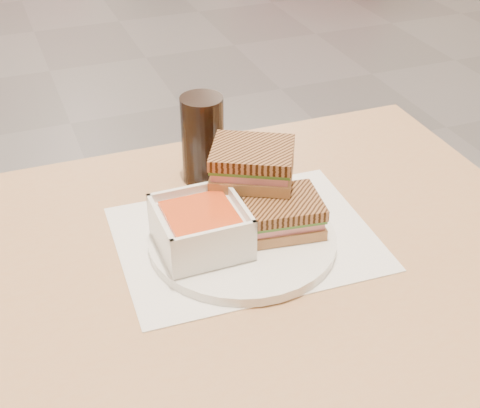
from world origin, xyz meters
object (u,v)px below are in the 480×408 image
object	(u,v)px
plate	(243,240)
cola_glass	(203,140)
panini_lower	(282,214)
main_table	(153,336)
soup_bowl	(201,229)

from	to	relation	value
plate	cola_glass	distance (m)	0.20
panini_lower	plate	bearing A→B (deg)	178.45
main_table	plate	world-z (taller)	plate
soup_bowl	main_table	bearing A→B (deg)	-168.36
cola_glass	soup_bowl	bearing A→B (deg)	-109.65
main_table	panini_lower	world-z (taller)	panini_lower
soup_bowl	panini_lower	xyz separation A→B (m)	(0.12, -0.00, -0.00)
plate	cola_glass	xyz separation A→B (m)	(0.01, 0.19, 0.06)
soup_bowl	cola_glass	xyz separation A→B (m)	(0.07, 0.19, 0.03)
main_table	panini_lower	distance (m)	0.26
plate	panini_lower	world-z (taller)	panini_lower
soup_bowl	panini_lower	distance (m)	0.12
cola_glass	plate	bearing A→B (deg)	-92.19
main_table	plate	distance (m)	0.19
panini_lower	cola_glass	size ratio (longest dim) A/B	0.82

